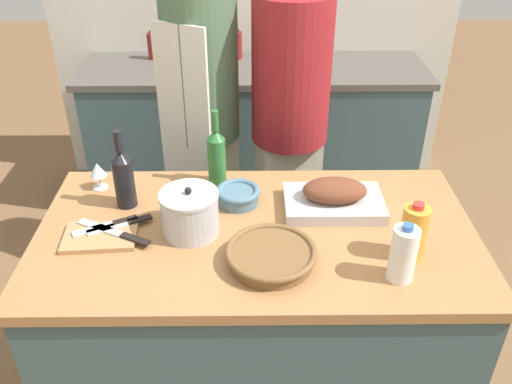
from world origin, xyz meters
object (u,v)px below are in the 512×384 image
at_px(juice_jug, 414,232).
at_px(knife_chef, 116,233).
at_px(mixing_bowl, 238,195).
at_px(condiment_bottle_tall, 279,54).
at_px(wicker_basket, 271,255).
at_px(wine_glass_left, 98,171).
at_px(knife_paring, 108,225).
at_px(milk_jug, 403,254).
at_px(cutting_board, 100,236).
at_px(condiment_bottle_short, 152,46).
at_px(knife_bread, 122,224).
at_px(wine_bottle_green, 124,177).
at_px(person_cook_aproned, 203,111).
at_px(condiment_bottle_extra, 237,45).
at_px(person_cook_guest, 290,115).
at_px(stand_mixer, 212,38).
at_px(wine_bottle_dark, 217,155).
at_px(stock_pot, 190,213).

relative_size(juice_jug, knife_chef, 0.74).
bearing_deg(mixing_bowl, condiment_bottle_tall, 81.57).
height_order(wicker_basket, wine_glass_left, wine_glass_left).
bearing_deg(knife_paring, milk_jug, -15.01).
distance_m(cutting_board, milk_jug, 1.01).
xyz_separation_m(cutting_board, condiment_bottle_short, (-0.09, 1.83, 0.09)).
bearing_deg(knife_paring, knife_bread, 7.41).
distance_m(wine_bottle_green, condiment_bottle_short, 1.63).
relative_size(knife_chef, knife_bread, 1.26).
distance_m(wine_bottle_green, person_cook_aproned, 0.75).
bearing_deg(milk_jug, cutting_board, 167.91).
bearing_deg(knife_bread, milk_jug, -16.14).
xyz_separation_m(cutting_board, condiment_bottle_extra, (0.44, 1.83, 0.09)).
height_order(wine_glass_left, person_cook_guest, person_cook_guest).
height_order(knife_bread, condiment_bottle_extra, condiment_bottle_extra).
height_order(knife_chef, stand_mixer, stand_mixer).
relative_size(stand_mixer, person_cook_guest, 0.20).
distance_m(mixing_bowl, knife_chef, 0.47).
bearing_deg(wine_bottle_green, knife_bread, -85.25).
height_order(cutting_board, knife_bread, knife_bread).
bearing_deg(knife_bread, mixing_bowl, 22.15).
bearing_deg(mixing_bowl, knife_paring, -159.34).
bearing_deg(condiment_bottle_extra, wine_bottle_dark, -91.99).
bearing_deg(wine_glass_left, milk_jug, -27.05).
relative_size(wine_bottle_dark, wine_glass_left, 2.82).
distance_m(wine_bottle_dark, knife_bread, 0.46).
xyz_separation_m(stock_pot, knife_bread, (-0.24, 0.02, -0.06)).
relative_size(knife_paring, condiment_bottle_short, 1.24).
distance_m(milk_jug, knife_chef, 0.95).
relative_size(stock_pot, stand_mixer, 0.60).
height_order(juice_jug, stand_mixer, stand_mixer).
xyz_separation_m(wine_glass_left, condiment_bottle_extra, (0.51, 1.50, 0.02)).
bearing_deg(stock_pot, person_cook_guest, 64.66).
bearing_deg(wine_bottle_dark, milk_jug, -44.04).
distance_m(knife_bread, person_cook_guest, 1.04).
bearing_deg(knife_chef, stand_mixer, 82.52).
bearing_deg(knife_bread, person_cook_guest, 52.09).
bearing_deg(cutting_board, wicker_basket, -12.84).
relative_size(wine_glass_left, stand_mixer, 0.32).
relative_size(stock_pot, person_cook_aproned, 0.12).
xyz_separation_m(milk_jug, condiment_bottle_short, (-1.07, 2.04, 0.00)).
relative_size(milk_jug, knife_bread, 0.93).
bearing_deg(person_cook_aproned, stand_mixer, 116.98).
distance_m(juice_jug, wine_bottle_dark, 0.81).
bearing_deg(stock_pot, knife_bread, 175.97).
bearing_deg(condiment_bottle_extra, wicker_basket, -85.74).
xyz_separation_m(milk_jug, wine_bottle_green, (-0.93, 0.42, 0.03)).
height_order(wicker_basket, stand_mixer, stand_mixer).
bearing_deg(condiment_bottle_extra, knife_bread, -101.77).
height_order(milk_jug, wine_bottle_dark, wine_bottle_dark).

